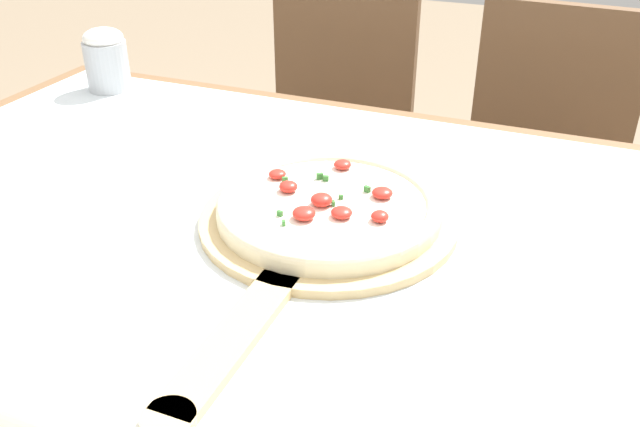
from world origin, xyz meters
name	(u,v)px	position (x,y,z in m)	size (l,w,h in m)	color
dining_table	(277,310)	(0.00, 0.00, 0.68)	(1.44, 1.04, 0.78)	brown
towel_cloth	(274,246)	(0.00, 0.00, 0.78)	(1.36, 0.96, 0.00)	silver
pizza_peel	(320,229)	(0.04, 0.05, 0.79)	(0.34, 0.57, 0.01)	tan
pizza	(329,206)	(0.04, 0.08, 0.81)	(0.29, 0.29, 0.03)	beige
chair_left	(332,139)	(-0.27, 0.90, 0.52)	(0.42, 0.42, 0.90)	brown
chair_right	(537,172)	(0.25, 0.90, 0.52)	(0.43, 0.43, 0.90)	brown
flour_cup	(106,59)	(-0.55, 0.40, 0.84)	(0.08, 0.08, 0.12)	#B2B7BC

